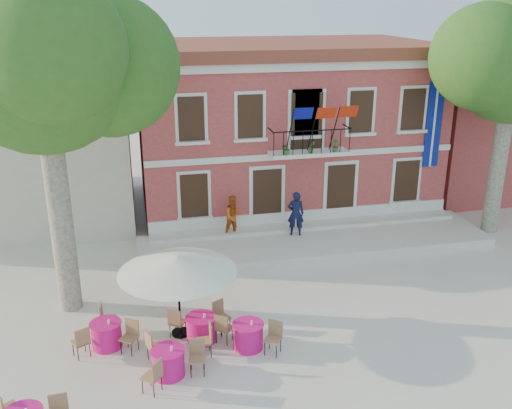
% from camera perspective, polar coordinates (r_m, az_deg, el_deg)
% --- Properties ---
extents(ground, '(90.00, 90.00, 0.00)m').
position_cam_1_polar(ground, '(18.80, 4.22, -9.87)').
color(ground, beige).
rests_on(ground, ground).
extents(main_building, '(13.50, 9.59, 7.50)m').
position_cam_1_polar(main_building, '(27.05, 2.47, 8.07)').
color(main_building, '#C64947').
rests_on(main_building, ground).
extents(neighbor_west, '(9.40, 9.40, 6.40)m').
position_cam_1_polar(neighbor_west, '(27.67, -21.95, 5.72)').
color(neighbor_west, beige).
rests_on(neighbor_west, ground).
extents(neighbor_east, '(9.40, 9.40, 6.40)m').
position_cam_1_polar(neighbor_east, '(33.16, 22.64, 7.78)').
color(neighbor_east, '#C64947').
rests_on(neighbor_east, ground).
extents(terrace, '(14.00, 3.40, 0.30)m').
position_cam_1_polar(terrace, '(23.03, 5.90, -3.67)').
color(terrace, silver).
rests_on(terrace, ground).
extents(plane_tree_west, '(5.30, 5.30, 10.40)m').
position_cam_1_polar(plane_tree_west, '(17.23, -20.68, 13.15)').
color(plane_tree_west, '#A59E84').
rests_on(plane_tree_west, ground).
extents(patio_umbrella, '(3.39, 3.39, 2.52)m').
position_cam_1_polar(patio_umbrella, '(16.29, -7.88, -5.95)').
color(patio_umbrella, black).
rests_on(patio_umbrella, ground).
extents(pedestrian_navy, '(0.76, 0.59, 1.83)m').
position_cam_1_polar(pedestrian_navy, '(22.86, 3.99, -0.91)').
color(pedestrian_navy, '#0F1533').
rests_on(pedestrian_navy, terrace).
extents(pedestrian_orange, '(0.95, 0.81, 1.71)m').
position_cam_1_polar(pedestrian_orange, '(22.69, -2.23, -1.19)').
color(pedestrian_orange, '#C15216').
rests_on(pedestrian_orange, terrace).
extents(cafe_table_0, '(1.73, 1.86, 0.95)m').
position_cam_1_polar(cafe_table_0, '(15.56, -8.76, -15.21)').
color(cafe_table_0, '#E31568').
rests_on(cafe_table_0, ground).
extents(cafe_table_1, '(1.87, 1.64, 0.95)m').
position_cam_1_polar(cafe_table_1, '(16.81, -5.51, -12.12)').
color(cafe_table_1, '#E31568').
rests_on(cafe_table_1, ground).
extents(cafe_table_3, '(1.87, 1.68, 0.95)m').
position_cam_1_polar(cafe_table_3, '(17.00, -14.74, -12.36)').
color(cafe_table_3, '#E31568').
rests_on(cafe_table_3, ground).
extents(cafe_table_4, '(1.80, 1.46, 0.95)m').
position_cam_1_polar(cafe_table_4, '(16.44, -0.80, -12.88)').
color(cafe_table_4, '#E31568').
rests_on(cafe_table_4, ground).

